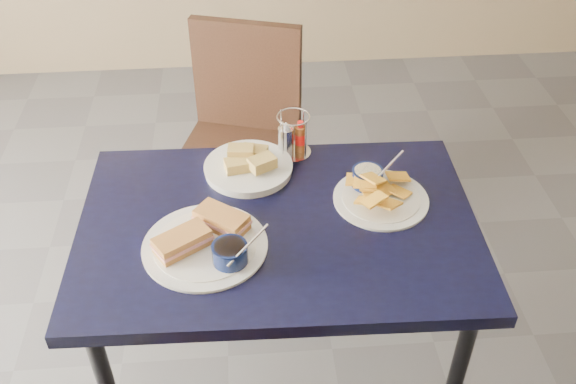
{
  "coord_description": "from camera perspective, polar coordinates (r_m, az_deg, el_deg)",
  "views": [
    {
      "loc": [
        -0.28,
        -1.11,
        1.9
      ],
      "look_at": [
        -0.17,
        0.22,
        0.82
      ],
      "focal_mm": 40.0,
      "sensor_mm": 36.0,
      "label": 1
    }
  ],
  "objects": [
    {
      "name": "chair_far",
      "position": [
        2.54,
        -4.67,
        5.98
      ],
      "size": [
        0.53,
        0.52,
        0.9
      ],
      "color": "black",
      "rests_on": "ground"
    },
    {
      "name": "condiment_caddy",
      "position": [
        1.95,
        0.32,
        4.86
      ],
      "size": [
        0.11,
        0.11,
        0.14
      ],
      "color": "silver",
      "rests_on": "dining_table"
    },
    {
      "name": "dining_table",
      "position": [
        1.78,
        -0.86,
        -4.53
      ],
      "size": [
        1.09,
        0.75,
        0.75
      ],
      "color": "black",
      "rests_on": "ground"
    },
    {
      "name": "plantain_plate",
      "position": [
        1.82,
        7.81,
        0.15
      ],
      "size": [
        0.27,
        0.27,
        0.12
      ],
      "color": "white",
      "rests_on": "dining_table"
    },
    {
      "name": "bread_basket",
      "position": [
        1.89,
        -3.53,
        2.35
      ],
      "size": [
        0.26,
        0.26,
        0.07
      ],
      "color": "white",
      "rests_on": "dining_table"
    },
    {
      "name": "sandwich_plate",
      "position": [
        1.66,
        -7.12,
        -4.29
      ],
      "size": [
        0.33,
        0.32,
        0.12
      ],
      "color": "white",
      "rests_on": "dining_table"
    }
  ]
}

